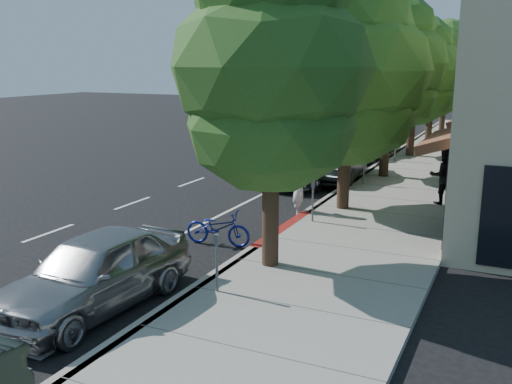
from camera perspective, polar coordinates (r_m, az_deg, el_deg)
The scene contains 18 objects.
ground at distance 15.97m, azimuth 1.36°, elevation -5.00°, with size 120.00×120.00×0.00m, color black.
sidewalk at distance 22.76m, azimuth 14.91°, elevation 0.21°, with size 4.60×56.00×0.15m, color gray.
curb at distance 23.26m, azimuth 9.35°, elevation 0.74°, with size 0.30×56.00×0.15m, color #9E998E.
curb_red_segment at distance 16.83m, azimuth 2.74°, elevation -3.81°, with size 0.32×4.00×0.15m, color maroon.
street_tree_0 at distance 13.01m, azimuth 1.54°, elevation 11.92°, with size 4.62×4.62×7.59m.
street_tree_1 at distance 18.66m, azimuth 9.10°, elevation 11.62°, with size 5.37×5.37×7.61m.
street_tree_2 at distance 24.48m, azimuth 13.15°, elevation 12.19°, with size 4.80×4.80×7.71m.
street_tree_3 at distance 30.37m, azimuth 15.58°, elevation 11.51°, with size 4.80×4.80×7.27m.
street_tree_4 at distance 36.30m, azimuth 17.23°, elevation 11.31°, with size 4.82×4.82×7.06m.
street_tree_5 at distance 42.24m, azimuth 18.47°, elevation 11.94°, with size 5.39×5.39×7.78m.
cyclist at distance 18.53m, azimuth 4.34°, elevation 0.26°, with size 0.63×0.41×1.73m, color silver.
bicycle at distance 15.60m, azimuth -3.82°, elevation -3.60°, with size 0.65×1.85×0.97m, color navy.
silver_suv at distance 23.75m, azimuth 4.67°, elevation 2.78°, with size 2.49×5.40×1.50m, color #BCBCC1.
dark_sedan at distance 24.28m, azimuth 8.31°, elevation 3.01°, with size 1.68×4.81×1.59m, color black.
white_pickup at distance 30.81m, azimuth 10.66°, elevation 5.23°, with size 2.54×6.26×1.82m, color silver.
dark_suv_far at distance 36.58m, azimuth 12.16°, elevation 6.08°, with size 1.74×4.32×1.47m, color black.
near_car_a at distance 12.03m, azimuth -15.84°, elevation -7.64°, with size 1.87×4.65×1.58m, color #A0A0A4.
pedestrian at distance 20.41m, azimuth 18.22°, elevation 1.54°, with size 0.94×0.73×1.94m, color black.
Camera 1 is at (6.12, -13.91, 4.92)m, focal length 40.00 mm.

